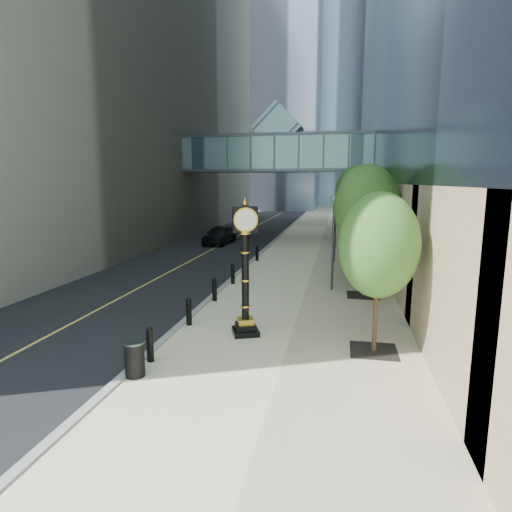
# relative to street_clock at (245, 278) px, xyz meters

# --- Properties ---
(ground) EXTENTS (320.00, 320.00, 0.00)m
(ground) POSITION_rel_street_clock_xyz_m (0.52, -3.67, -1.99)
(ground) COLOR gray
(ground) RESTS_ON ground
(road) EXTENTS (8.00, 180.00, 0.02)m
(road) POSITION_rel_street_clock_xyz_m (-6.48, 36.33, -1.98)
(road) COLOR black
(road) RESTS_ON ground
(sidewalk) EXTENTS (8.00, 180.00, 0.06)m
(sidewalk) POSITION_rel_street_clock_xyz_m (1.52, 36.33, -1.96)
(sidewalk) COLOR beige
(sidewalk) RESTS_ON ground
(curb) EXTENTS (0.25, 180.00, 0.07)m
(curb) POSITION_rel_street_clock_xyz_m (-2.48, 36.33, -1.96)
(curb) COLOR gray
(curb) RESTS_ON ground
(midrise_left) EXTENTS (20.00, 58.00, 40.00)m
(midrise_left) POSITION_rel_street_clock_xyz_m (-20.48, 21.33, 18.01)
(midrise_left) COLOR #9F987C
(midrise_left) RESTS_ON ground
(distant_tower_c) EXTENTS (22.00, 22.00, 65.00)m
(distant_tower_c) POSITION_rel_street_clock_xyz_m (-5.48, 116.33, 30.51)
(distant_tower_c) COLOR #9EACC7
(distant_tower_c) RESTS_ON ground
(skywalk) EXTENTS (17.00, 4.20, 5.80)m
(skywalk) POSITION_rel_street_clock_xyz_m (-2.48, 24.33, 5.72)
(skywalk) COLOR slate
(skywalk) RESTS_ON ground
(entrance_canopy) EXTENTS (3.00, 8.00, 4.38)m
(entrance_canopy) POSITION_rel_street_clock_xyz_m (4.00, 10.33, 2.20)
(entrance_canopy) COLOR #383F44
(entrance_canopy) RESTS_ON ground
(bollard_row) EXTENTS (0.20, 16.20, 0.90)m
(bollard_row) POSITION_rel_street_clock_xyz_m (-2.18, 5.33, -1.48)
(bollard_row) COLOR black
(bollard_row) RESTS_ON sidewalk
(street_trees) EXTENTS (3.04, 28.40, 6.25)m
(street_trees) POSITION_rel_street_clock_xyz_m (4.12, 13.00, 1.84)
(street_trees) COLOR black
(street_trees) RESTS_ON sidewalk
(street_clock) EXTENTS (1.09, 1.09, 4.46)m
(street_clock) POSITION_rel_street_clock_xyz_m (0.00, 0.00, 0.00)
(street_clock) COLOR black
(street_clock) RESTS_ON sidewalk
(trash_bin) EXTENTS (0.64, 0.64, 0.90)m
(trash_bin) POSITION_rel_street_clock_xyz_m (-2.18, -3.61, -1.48)
(trash_bin) COLOR black
(trash_bin) RESTS_ON sidewalk
(pedestrian) EXTENTS (0.82, 0.67, 1.94)m
(pedestrian) POSITION_rel_street_clock_xyz_m (5.02, 6.19, -0.96)
(pedestrian) COLOR #BAB7AB
(pedestrian) RESTS_ON sidewalk
(car_near) EXTENTS (2.14, 4.62, 1.53)m
(car_near) POSITION_rel_street_clock_xyz_m (-6.71, 20.46, -1.21)
(car_near) COLOR black
(car_near) RESTS_ON road
(car_far) EXTENTS (1.75, 4.12, 1.32)m
(car_far) POSITION_rel_street_clock_xyz_m (-6.48, 29.71, -1.31)
(car_far) COLOR black
(car_far) RESTS_ON road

